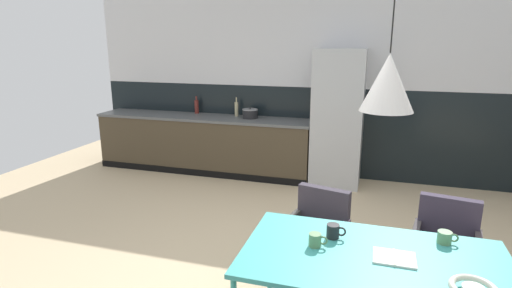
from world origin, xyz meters
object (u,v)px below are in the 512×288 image
at_px(armchair_head_of_table, 318,226).
at_px(open_book, 394,258).
at_px(armchair_facing_counter, 446,238).
at_px(mug_white_ceramic, 445,237).
at_px(dining_table, 373,263).
at_px(cooking_pot, 250,114).
at_px(refrigerator_column, 338,118).
at_px(bottle_vinegar_dark, 236,109).
at_px(pendant_lamp_over_table_near, 388,83).
at_px(bottle_oil_tall, 197,106).
at_px(mug_short_terracotta, 333,231).
at_px(mug_tall_blue, 316,240).

bearing_deg(armchair_head_of_table, open_book, 138.85).
bearing_deg(armchair_facing_counter, mug_white_ceramic, 88.77).
relative_size(dining_table, armchair_facing_counter, 1.96).
height_order(mug_white_ceramic, cooking_pot, cooking_pot).
relative_size(refrigerator_column, open_book, 7.76).
xyz_separation_m(bottle_vinegar_dark, pendant_lamp_over_table_near, (2.15, -3.54, 0.81)).
height_order(cooking_pot, bottle_oil_tall, bottle_oil_tall).
bearing_deg(mug_white_ceramic, cooking_pot, 126.58).
relative_size(refrigerator_column, mug_short_terracotta, 14.97).
xyz_separation_m(dining_table, cooking_pot, (-1.89, 3.45, 0.25)).
bearing_deg(armchair_facing_counter, refrigerator_column, -55.91).
relative_size(mug_tall_blue, mug_short_terracotta, 0.94).
height_order(mug_short_terracotta, pendant_lamp_over_table_near, pendant_lamp_over_table_near).
distance_m(refrigerator_column, bottle_oil_tall, 2.30).
relative_size(mug_short_terracotta, cooking_pot, 0.54).
relative_size(cooking_pot, bottle_oil_tall, 0.85).
height_order(dining_table, bottle_vinegar_dark, bottle_vinegar_dark).
height_order(bottle_oil_tall, bottle_vinegar_dark, bottle_vinegar_dark).
bearing_deg(bottle_oil_tall, bottle_vinegar_dark, -3.81).
bearing_deg(armchair_head_of_table, bottle_vinegar_dark, -44.16).
xyz_separation_m(armchair_facing_counter, mug_white_ceramic, (-0.11, -0.56, 0.27)).
xyz_separation_m(open_book, cooking_pot, (-2.01, 3.44, 0.20)).
bearing_deg(bottle_oil_tall, dining_table, -51.57).
distance_m(armchair_facing_counter, mug_short_terracotta, 1.11).
xyz_separation_m(open_book, mug_white_ceramic, (0.32, 0.30, 0.03)).
xyz_separation_m(armchair_facing_counter, pendant_lamp_over_table_near, (-0.55, -0.86, 1.29)).
bearing_deg(mug_tall_blue, dining_table, -3.57).
distance_m(armchair_facing_counter, bottle_oil_tall, 4.39).
bearing_deg(bottle_oil_tall, pendant_lamp_over_table_near, -51.49).
height_order(mug_white_ceramic, bottle_vinegar_dark, bottle_vinegar_dark).
bearing_deg(mug_tall_blue, bottle_vinegar_dark, 116.86).
bearing_deg(mug_white_ceramic, mug_short_terracotta, -169.10).
height_order(armchair_head_of_table, mug_white_ceramic, mug_white_ceramic).
distance_m(mug_short_terracotta, bottle_vinegar_dark, 3.88).
xyz_separation_m(mug_white_ceramic, mug_short_terracotta, (-0.70, -0.14, 0.01)).
xyz_separation_m(refrigerator_column, bottle_vinegar_dark, (-1.58, 0.17, 0.04)).
relative_size(mug_short_terracotta, pendant_lamp_over_table_near, 0.13).
height_order(refrigerator_column, cooking_pot, refrigerator_column).
height_order(refrigerator_column, mug_short_terracotta, refrigerator_column).
xyz_separation_m(armchair_head_of_table, open_book, (0.57, -0.82, 0.25)).
distance_m(bottle_vinegar_dark, pendant_lamp_over_table_near, 4.22).
bearing_deg(armchair_facing_counter, cooking_pot, -36.40).
bearing_deg(armchair_facing_counter, dining_table, 67.88).
xyz_separation_m(cooking_pot, pendant_lamp_over_table_near, (1.89, -3.44, 0.85)).
bearing_deg(mug_short_terracotta, bottle_vinegar_dark, 119.15).
distance_m(dining_table, cooking_pot, 3.94).
relative_size(mug_white_ceramic, bottle_oil_tall, 0.46).
relative_size(mug_tall_blue, bottle_oil_tall, 0.44).
bearing_deg(bottle_vinegar_dark, mug_white_ceramic, -51.41).
bearing_deg(bottle_vinegar_dark, refrigerator_column, -5.98).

